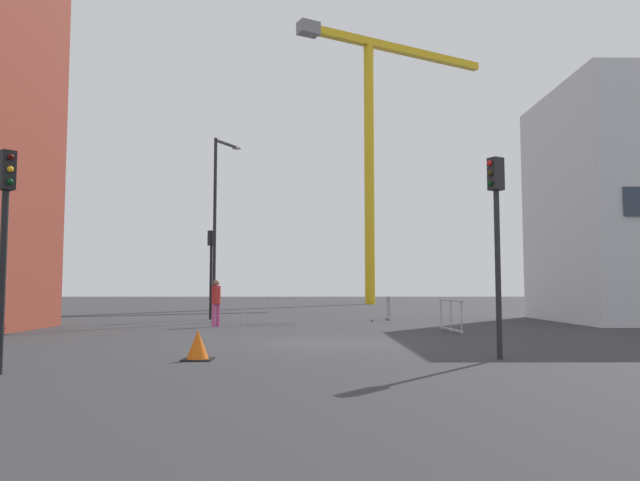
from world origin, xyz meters
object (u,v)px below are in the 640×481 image
at_px(streetlamp_tall, 218,214).
at_px(construction_crane, 374,123).
at_px(traffic_light_island, 211,260).
at_px(traffic_cone_striped, 198,346).
at_px(traffic_light_far, 5,223).
at_px(pedestrian_walking, 216,299).
at_px(traffic_light_median, 497,224).

bearing_deg(streetlamp_tall, construction_crane, 70.79).
relative_size(traffic_light_island, traffic_cone_striped, 6.64).
height_order(streetlamp_tall, traffic_light_far, streetlamp_tall).
xyz_separation_m(traffic_light_far, pedestrian_walking, (1.74, 12.74, -1.60)).
bearing_deg(traffic_light_median, construction_crane, 87.64).
bearing_deg(traffic_light_far, construction_crane, 75.75).
height_order(traffic_light_island, traffic_light_far, traffic_light_island).
relative_size(traffic_light_median, pedestrian_walking, 2.40).
relative_size(construction_crane, traffic_light_far, 6.22).
bearing_deg(traffic_light_far, pedestrian_walking, 82.24).
bearing_deg(traffic_light_island, traffic_light_median, -61.14).
height_order(traffic_light_far, traffic_light_median, traffic_light_median).
xyz_separation_m(construction_crane, traffic_light_island, (-10.37, -25.71, -13.60)).
bearing_deg(traffic_light_median, streetlamp_tall, 120.82).
xyz_separation_m(streetlamp_tall, traffic_cone_striped, (1.73, -13.52, -4.37)).
relative_size(pedestrian_walking, traffic_cone_striped, 2.85).
distance_m(construction_crane, traffic_cone_striped, 45.20).
relative_size(traffic_light_far, pedestrian_walking, 2.20).
distance_m(traffic_light_median, pedestrian_walking, 13.20).
bearing_deg(traffic_light_island, construction_crane, 68.03).
xyz_separation_m(pedestrian_walking, traffic_cone_striped, (1.31, -10.69, -0.75)).
height_order(construction_crane, traffic_cone_striped, construction_crane).
xyz_separation_m(streetlamp_tall, pedestrian_walking, (0.42, -2.83, -3.62)).
height_order(traffic_light_far, traffic_cone_striped, traffic_light_far).
xyz_separation_m(traffic_light_far, traffic_cone_striped, (3.05, 2.05, -2.35)).
relative_size(traffic_light_island, traffic_light_median, 0.97).
xyz_separation_m(construction_crane, pedestrian_walking, (-9.32, -30.78, -15.34)).
bearing_deg(traffic_light_median, traffic_cone_striped, -179.46).
bearing_deg(pedestrian_walking, traffic_light_island, 101.69).
relative_size(construction_crane, streetlamp_tall, 3.06).
distance_m(traffic_light_median, traffic_cone_striped, 6.80).
bearing_deg(traffic_light_island, pedestrian_walking, -78.31).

